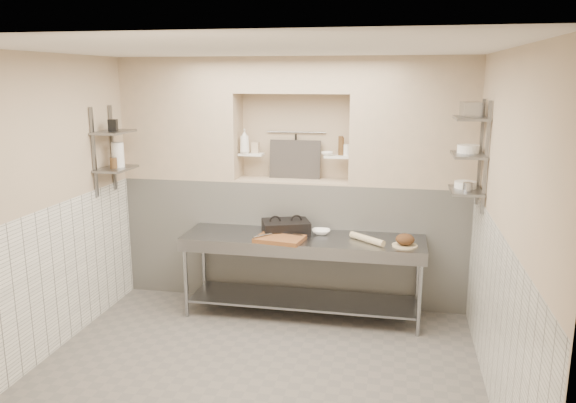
% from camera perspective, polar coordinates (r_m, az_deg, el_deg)
% --- Properties ---
extents(floor, '(4.00, 3.90, 0.10)m').
position_cam_1_polar(floor, '(5.37, -3.09, -16.83)').
color(floor, '#665F5A').
rests_on(floor, ground).
extents(ceiling, '(4.00, 3.90, 0.10)m').
position_cam_1_polar(ceiling, '(4.68, -3.52, 15.80)').
color(ceiling, silver).
rests_on(ceiling, ground).
extents(wall_left, '(0.10, 3.90, 2.80)m').
position_cam_1_polar(wall_left, '(5.68, -23.74, -0.53)').
color(wall_left, tan).
rests_on(wall_left, ground).
extents(wall_right, '(0.10, 3.90, 2.80)m').
position_cam_1_polar(wall_right, '(4.76, 21.39, -2.73)').
color(wall_right, tan).
rests_on(wall_right, ground).
extents(wall_back, '(4.00, 0.10, 2.80)m').
position_cam_1_polar(wall_back, '(6.74, 0.94, 2.46)').
color(wall_back, tan).
rests_on(wall_back, ground).
extents(wall_front, '(4.00, 0.10, 2.80)m').
position_cam_1_polar(wall_front, '(3.03, -12.90, -10.81)').
color(wall_front, tan).
rests_on(wall_front, ground).
extents(backwall_lower, '(4.00, 0.40, 1.40)m').
position_cam_1_polar(backwall_lower, '(6.66, 0.54, -3.85)').
color(backwall_lower, silver).
rests_on(backwall_lower, floor).
extents(alcove_sill, '(1.30, 0.40, 0.02)m').
position_cam_1_polar(alcove_sill, '(6.49, 0.55, 2.16)').
color(alcove_sill, tan).
rests_on(alcove_sill, backwall_lower).
extents(backwall_pillar_left, '(1.35, 0.40, 1.40)m').
position_cam_1_polar(backwall_pillar_left, '(6.77, -10.64, 8.27)').
color(backwall_pillar_left, tan).
rests_on(backwall_pillar_left, backwall_lower).
extents(backwall_pillar_right, '(1.35, 0.40, 1.40)m').
position_cam_1_polar(backwall_pillar_right, '(6.30, 12.61, 7.87)').
color(backwall_pillar_right, tan).
rests_on(backwall_pillar_right, backwall_lower).
extents(backwall_header, '(1.30, 0.40, 0.40)m').
position_cam_1_polar(backwall_header, '(6.39, 0.57, 12.72)').
color(backwall_header, tan).
rests_on(backwall_header, backwall_lower).
extents(wainscot_left, '(0.02, 3.90, 1.40)m').
position_cam_1_polar(wainscot_left, '(5.84, -22.64, -7.27)').
color(wainscot_left, silver).
rests_on(wainscot_left, floor).
extents(wainscot_right, '(0.02, 3.90, 1.40)m').
position_cam_1_polar(wainscot_right, '(4.97, 20.05, -10.51)').
color(wainscot_right, silver).
rests_on(wainscot_right, floor).
extents(alcove_shelf_left, '(0.28, 0.16, 0.02)m').
position_cam_1_polar(alcove_shelf_left, '(6.56, -3.76, 4.81)').
color(alcove_shelf_left, white).
rests_on(alcove_shelf_left, backwall_lower).
extents(alcove_shelf_right, '(0.28, 0.16, 0.02)m').
position_cam_1_polar(alcove_shelf_right, '(6.37, 4.99, 4.56)').
color(alcove_shelf_right, white).
rests_on(alcove_shelf_right, backwall_lower).
extents(utensil_rail, '(0.70, 0.02, 0.02)m').
position_cam_1_polar(utensil_rail, '(6.58, 0.83, 7.05)').
color(utensil_rail, gray).
rests_on(utensil_rail, wall_back).
extents(hanging_steel, '(0.02, 0.02, 0.30)m').
position_cam_1_polar(hanging_steel, '(6.58, 0.80, 5.57)').
color(hanging_steel, black).
rests_on(hanging_steel, utensil_rail).
extents(splash_panel, '(0.60, 0.08, 0.45)m').
position_cam_1_polar(splash_panel, '(6.55, 0.71, 4.30)').
color(splash_panel, '#383330').
rests_on(splash_panel, alcove_sill).
extents(shelf_rail_left_a, '(0.03, 0.03, 0.95)m').
position_cam_1_polar(shelf_rail_left_a, '(6.63, -17.39, 5.21)').
color(shelf_rail_left_a, slate).
rests_on(shelf_rail_left_a, wall_left).
extents(shelf_rail_left_b, '(0.03, 0.03, 0.95)m').
position_cam_1_polar(shelf_rail_left_b, '(6.28, -19.11, 4.72)').
color(shelf_rail_left_b, slate).
rests_on(shelf_rail_left_b, wall_left).
extents(wall_shelf_left_lower, '(0.30, 0.50, 0.02)m').
position_cam_1_polar(wall_shelf_left_lower, '(6.42, -17.05, 3.20)').
color(wall_shelf_left_lower, slate).
rests_on(wall_shelf_left_lower, wall_left).
extents(wall_shelf_left_upper, '(0.30, 0.50, 0.03)m').
position_cam_1_polar(wall_shelf_left_upper, '(6.37, -17.28, 6.75)').
color(wall_shelf_left_upper, slate).
rests_on(wall_shelf_left_upper, wall_left).
extents(shelf_rail_right_a, '(0.03, 0.03, 1.05)m').
position_cam_1_polar(shelf_rail_right_a, '(5.88, 18.96, 4.72)').
color(shelf_rail_right_a, slate).
rests_on(shelf_rail_right_a, wall_right).
extents(shelf_rail_right_b, '(0.03, 0.03, 1.05)m').
position_cam_1_polar(shelf_rail_right_b, '(5.49, 19.49, 4.16)').
color(shelf_rail_right_b, slate).
rests_on(shelf_rail_right_b, wall_right).
extents(wall_shelf_right_lower, '(0.30, 0.50, 0.02)m').
position_cam_1_polar(wall_shelf_right_lower, '(5.72, 17.62, 1.05)').
color(wall_shelf_right_lower, slate).
rests_on(wall_shelf_right_lower, wall_right).
extents(wall_shelf_right_mid, '(0.30, 0.50, 0.02)m').
position_cam_1_polar(wall_shelf_right_mid, '(5.66, 17.86, 4.52)').
color(wall_shelf_right_mid, slate).
rests_on(wall_shelf_right_mid, wall_right).
extents(wall_shelf_right_upper, '(0.30, 0.50, 0.03)m').
position_cam_1_polar(wall_shelf_right_upper, '(5.63, 18.10, 8.05)').
color(wall_shelf_right_upper, slate).
rests_on(wall_shelf_right_upper, wall_right).
extents(prep_table, '(2.60, 0.70, 0.90)m').
position_cam_1_polar(prep_table, '(6.11, 1.48, -5.96)').
color(prep_table, gray).
rests_on(prep_table, floor).
extents(panini_press, '(0.60, 0.52, 0.14)m').
position_cam_1_polar(panini_press, '(6.18, -0.22, -2.59)').
color(panini_press, black).
rests_on(panini_press, prep_table).
extents(cutting_board, '(0.54, 0.41, 0.04)m').
position_cam_1_polar(cutting_board, '(5.89, -0.85, -3.82)').
color(cutting_board, brown).
rests_on(cutting_board, prep_table).
extents(knife_blade, '(0.28, 0.09, 0.01)m').
position_cam_1_polar(knife_blade, '(5.97, 0.23, -3.31)').
color(knife_blade, gray).
rests_on(knife_blade, cutting_board).
extents(tongs, '(0.17, 0.19, 0.02)m').
position_cam_1_polar(tongs, '(5.89, -2.63, -3.48)').
color(tongs, gray).
rests_on(tongs, cutting_board).
extents(mixing_bowl, '(0.21, 0.21, 0.05)m').
position_cam_1_polar(mixing_bowl, '(6.15, 3.38, -3.09)').
color(mixing_bowl, white).
rests_on(mixing_bowl, prep_table).
extents(rolling_pin, '(0.39, 0.35, 0.07)m').
position_cam_1_polar(rolling_pin, '(5.90, 8.04, -3.79)').
color(rolling_pin, tan).
rests_on(rolling_pin, prep_table).
extents(bread_board, '(0.26, 0.26, 0.01)m').
position_cam_1_polar(bread_board, '(5.84, 11.78, -4.40)').
color(bread_board, tan).
rests_on(bread_board, prep_table).
extents(bread_loaf, '(0.19, 0.19, 0.11)m').
position_cam_1_polar(bread_loaf, '(5.82, 11.80, -3.79)').
color(bread_loaf, '#4C2D19').
rests_on(bread_loaf, bread_board).
extents(bottle_soap, '(0.14, 0.14, 0.29)m').
position_cam_1_polar(bottle_soap, '(6.51, -4.44, 6.12)').
color(bottle_soap, white).
rests_on(bottle_soap, alcove_shelf_left).
extents(jar_alcove, '(0.08, 0.08, 0.12)m').
position_cam_1_polar(jar_alcove, '(6.57, -3.32, 5.49)').
color(jar_alcove, tan).
rests_on(jar_alcove, alcove_shelf_left).
extents(bowl_alcove, '(0.18, 0.18, 0.04)m').
position_cam_1_polar(bowl_alcove, '(6.36, 4.00, 4.87)').
color(bowl_alcove, white).
rests_on(bowl_alcove, alcove_shelf_right).
extents(condiment_a, '(0.05, 0.05, 0.20)m').
position_cam_1_polar(condiment_a, '(6.38, 5.46, 5.59)').
color(condiment_a, '#4B331B').
rests_on(condiment_a, alcove_shelf_right).
extents(condiment_b, '(0.05, 0.05, 0.22)m').
position_cam_1_polar(condiment_b, '(6.39, 5.37, 5.67)').
color(condiment_b, '#4B331B').
rests_on(condiment_b, alcove_shelf_right).
extents(condiment_c, '(0.07, 0.07, 0.13)m').
position_cam_1_polar(condiment_c, '(6.38, 5.99, 5.23)').
color(condiment_c, white).
rests_on(condiment_c, alcove_shelf_right).
extents(jug_left, '(0.13, 0.13, 0.27)m').
position_cam_1_polar(jug_left, '(6.44, -16.90, 4.57)').
color(jug_left, white).
rests_on(jug_left, wall_shelf_left_lower).
extents(jar_left, '(0.08, 0.08, 0.12)m').
position_cam_1_polar(jar_left, '(6.36, -17.30, 3.76)').
color(jar_left, '#4B331B').
rests_on(jar_left, wall_shelf_left_lower).
extents(box_left_upper, '(0.11, 0.11, 0.12)m').
position_cam_1_polar(box_left_upper, '(6.35, -17.36, 7.41)').
color(box_left_upper, black).
rests_on(box_left_upper, wall_shelf_left_upper).
extents(bowl_right, '(0.21, 0.21, 0.06)m').
position_cam_1_polar(bowl_right, '(5.79, 17.57, 1.65)').
color(bowl_right, white).
rests_on(bowl_right, wall_shelf_right_lower).
extents(canister_right, '(0.09, 0.09, 0.09)m').
position_cam_1_polar(canister_right, '(5.59, 17.79, 1.39)').
color(canister_right, gray).
rests_on(canister_right, wall_shelf_right_lower).
extents(bowl_right_mid, '(0.21, 0.21, 0.08)m').
position_cam_1_polar(bowl_right_mid, '(5.72, 17.83, 5.11)').
color(bowl_right_mid, white).
rests_on(bowl_right_mid, wall_shelf_right_mid).
extents(basket_right, '(0.21, 0.24, 0.14)m').
position_cam_1_polar(basket_right, '(5.63, 18.15, 8.88)').
color(basket_right, gray).
rests_on(basket_right, wall_shelf_right_upper).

